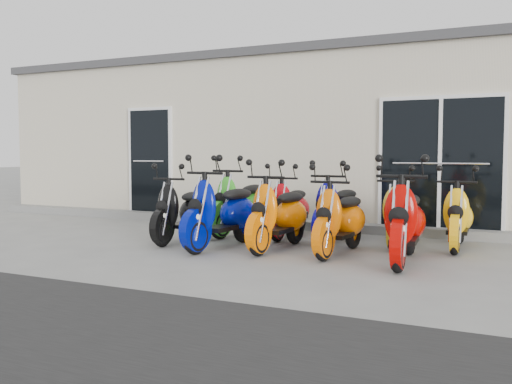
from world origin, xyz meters
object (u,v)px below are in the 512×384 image
at_px(scooter_front_red, 405,209).
at_px(scooter_back_extra, 458,207).
at_px(scooter_back_red, 290,200).
at_px(scooter_front_orange_a, 279,204).
at_px(scooter_front_orange_b, 340,209).
at_px(scooter_front_black, 182,202).
at_px(scooter_back_blue, 337,200).
at_px(scooter_back_yellow, 398,205).
at_px(scooter_back_green, 242,195).
at_px(scooter_front_blue, 222,201).

bearing_deg(scooter_front_red, scooter_back_extra, 66.36).
relative_size(scooter_front_red, scooter_back_extra, 1.13).
bearing_deg(scooter_back_red, scooter_front_orange_a, -77.62).
bearing_deg(scooter_front_orange_b, scooter_front_red, -10.87).
relative_size(scooter_front_black, scooter_back_blue, 0.96).
bearing_deg(scooter_front_orange_b, scooter_back_yellow, 69.01).
bearing_deg(scooter_front_black, scooter_back_yellow, 17.90).
height_order(scooter_front_orange_b, scooter_back_yellow, scooter_front_orange_b).
relative_size(scooter_back_green, scooter_back_yellow, 1.11).
bearing_deg(scooter_back_red, scooter_front_blue, -111.43).
bearing_deg(scooter_front_blue, scooter_back_yellow, 37.80).
distance_m(scooter_front_orange_a, scooter_front_orange_b, 0.90).
bearing_deg(scooter_front_red, scooter_front_black, 171.02).
xyz_separation_m(scooter_front_orange_a, scooter_front_red, (1.81, -0.23, 0.03)).
bearing_deg(scooter_back_green, scooter_front_orange_b, -21.04).
relative_size(scooter_front_blue, scooter_back_blue, 1.07).
relative_size(scooter_front_black, scooter_front_red, 0.90).
relative_size(scooter_front_orange_a, scooter_back_yellow, 1.08).
height_order(scooter_front_blue, scooter_front_orange_b, scooter_front_blue).
height_order(scooter_front_orange_a, scooter_front_red, scooter_front_red).
bearing_deg(scooter_back_blue, scooter_back_green, -174.22).
distance_m(scooter_front_red, scooter_back_extra, 1.48).
bearing_deg(scooter_back_red, scooter_front_orange_b, -46.38).
distance_m(scooter_front_red, scooter_back_red, 2.54).
height_order(scooter_front_black, scooter_front_red, scooter_front_red).
height_order(scooter_front_orange_b, scooter_front_red, scooter_front_red).
xyz_separation_m(scooter_front_orange_a, scooter_back_extra, (2.29, 1.17, -0.04)).
relative_size(scooter_front_blue, scooter_back_green, 1.01).
relative_size(scooter_back_yellow, scooter_back_extra, 0.99).
xyz_separation_m(scooter_back_blue, scooter_back_yellow, (0.93, 0.05, -0.03)).
xyz_separation_m(scooter_back_green, scooter_back_red, (0.83, 0.09, -0.06)).
relative_size(scooter_front_blue, scooter_front_orange_a, 1.05).
bearing_deg(scooter_front_black, scooter_back_green, 61.99).
distance_m(scooter_front_orange_b, scooter_front_red, 0.94).
bearing_deg(scooter_front_orange_b, scooter_back_extra, 43.63).
distance_m(scooter_front_orange_b, scooter_back_extra, 1.81).
height_order(scooter_back_blue, scooter_back_yellow, scooter_back_blue).
bearing_deg(scooter_back_green, scooter_front_red, -17.25).
xyz_separation_m(scooter_front_black, scooter_front_orange_b, (2.54, -0.02, 0.01)).
height_order(scooter_back_green, scooter_back_yellow, scooter_back_green).
height_order(scooter_front_orange_a, scooter_front_orange_b, scooter_front_orange_a).
bearing_deg(scooter_front_orange_b, scooter_back_green, 155.96).
bearing_deg(scooter_front_orange_b, scooter_front_orange_a, -175.99).
relative_size(scooter_front_blue, scooter_back_red, 1.12).
relative_size(scooter_front_black, scooter_back_green, 0.91).
height_order(scooter_front_black, scooter_back_red, scooter_front_black).
bearing_deg(scooter_front_blue, scooter_back_green, 110.48).
bearing_deg(scooter_front_black, scooter_back_red, 38.10).
height_order(scooter_front_black, scooter_back_yellow, scooter_front_black).
distance_m(scooter_front_orange_b, scooter_back_green, 2.31).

